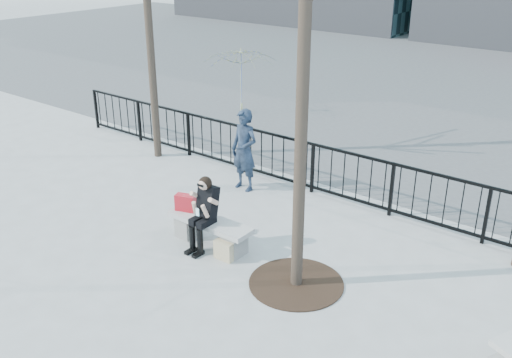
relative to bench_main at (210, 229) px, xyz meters
The scene contains 10 objects.
ground 0.30m from the bench_main, ahead, with size 120.00×120.00×0.00m, color gray.
street_surface 15.00m from the bench_main, 90.00° to the left, with size 60.00×23.00×0.01m, color #474747.
railing 3.01m from the bench_main, 90.00° to the left, with size 14.00×0.06×1.10m.
tree_grate 1.92m from the bench_main, ahead, with size 1.50×1.50×0.02m, color black.
bench_main is the anchor object (origin of this frame).
seated_woman 0.40m from the bench_main, 90.00° to the right, with size 0.50×0.64×1.34m.
handbag 0.69m from the bench_main, behind, with size 0.36×0.17×0.30m, color red.
shopping_bag 0.59m from the bench_main, 24.87° to the right, with size 0.35×0.13×0.34m, color beige.
standing_man 2.56m from the bench_main, 114.76° to the left, with size 0.65×0.42×1.77m, color black.
vendor_umbrella 8.08m from the bench_main, 125.46° to the left, with size 2.18×2.22×2.00m, color yellow.
Camera 1 is at (6.05, -6.50, 5.07)m, focal length 40.00 mm.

